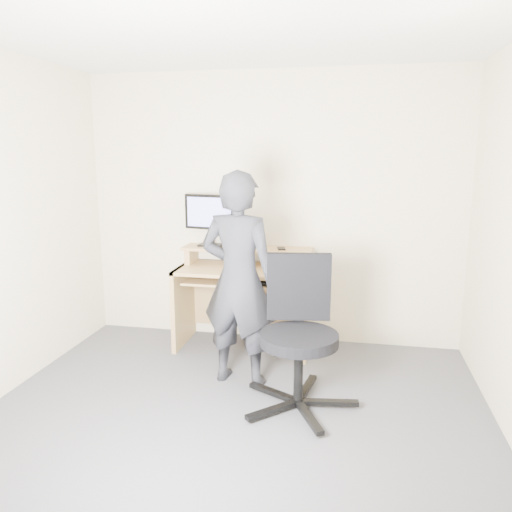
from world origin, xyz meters
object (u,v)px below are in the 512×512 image
(office_chair, at_px, (299,327))
(person, at_px, (239,280))
(monitor, at_px, (210,215))
(desk, at_px, (246,287))

(office_chair, distance_m, person, 0.61)
(monitor, relative_size, person, 0.30)
(desk, distance_m, monitor, 0.75)
(person, bearing_deg, desk, -71.66)
(person, bearing_deg, monitor, -51.53)
(desk, bearing_deg, person, -81.64)
(desk, distance_m, office_chair, 1.20)
(monitor, xyz_separation_m, person, (0.47, -0.87, -0.37))
(monitor, bearing_deg, desk, -2.87)
(desk, relative_size, office_chair, 1.16)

